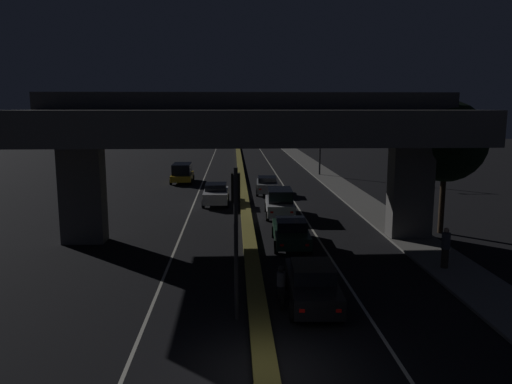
{
  "coord_description": "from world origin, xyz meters",
  "views": [
    {
      "loc": [
        -0.81,
        -12.19,
        7.04
      ],
      "look_at": [
        0.75,
        21.94,
        1.26
      ],
      "focal_mm": 35.0,
      "sensor_mm": 36.0,
      "label": 1
    }
  ],
  "objects_px": {
    "traffic_light_left_of_median": "(236,217)",
    "street_lamp": "(317,129)",
    "car_white_lead_oncoming": "(216,194)",
    "motorcycle_black_filtering_near": "(281,287)",
    "car_taxi_yellow_second_oncoming": "(182,173)",
    "car_dark_green_second": "(291,232)",
    "car_white_third": "(280,202)",
    "car_black_lead": "(312,284)",
    "pedestrian_on_sidewalk": "(445,248)",
    "car_silver_fourth": "(267,185)"
  },
  "relations": [
    {
      "from": "traffic_light_left_of_median",
      "to": "street_lamp",
      "type": "distance_m",
      "value": 36.73
    },
    {
      "from": "street_lamp",
      "to": "car_white_lead_oncoming",
      "type": "distance_m",
      "value": 18.82
    },
    {
      "from": "street_lamp",
      "to": "car_white_lead_oncoming",
      "type": "bearing_deg",
      "value": -122.85
    },
    {
      "from": "car_white_lead_oncoming",
      "to": "motorcycle_black_filtering_near",
      "type": "bearing_deg",
      "value": 9.41
    },
    {
      "from": "street_lamp",
      "to": "car_taxi_yellow_second_oncoming",
      "type": "distance_m",
      "value": 14.75
    },
    {
      "from": "car_dark_green_second",
      "to": "car_white_third",
      "type": "height_order",
      "value": "car_white_third"
    },
    {
      "from": "car_black_lead",
      "to": "pedestrian_on_sidewalk",
      "type": "bearing_deg",
      "value": -58.64
    },
    {
      "from": "car_silver_fourth",
      "to": "motorcycle_black_filtering_near",
      "type": "xyz_separation_m",
      "value": [
        -1.08,
        -23.52,
        -0.14
      ]
    },
    {
      "from": "street_lamp",
      "to": "car_dark_green_second",
      "type": "bearing_deg",
      "value": -102.1
    },
    {
      "from": "car_black_lead",
      "to": "pedestrian_on_sidewalk",
      "type": "xyz_separation_m",
      "value": [
        6.41,
        3.54,
        0.24
      ]
    },
    {
      "from": "car_dark_green_second",
      "to": "car_white_third",
      "type": "relative_size",
      "value": 1.06
    },
    {
      "from": "traffic_light_left_of_median",
      "to": "pedestrian_on_sidewalk",
      "type": "bearing_deg",
      "value": 26.95
    },
    {
      "from": "car_taxi_yellow_second_oncoming",
      "to": "motorcycle_black_filtering_near",
      "type": "distance_m",
      "value": 30.81
    },
    {
      "from": "car_white_lead_oncoming",
      "to": "pedestrian_on_sidewalk",
      "type": "distance_m",
      "value": 18.81
    },
    {
      "from": "street_lamp",
      "to": "car_white_third",
      "type": "xyz_separation_m",
      "value": [
        -5.64,
        -19.62,
        -3.96
      ]
    },
    {
      "from": "car_white_third",
      "to": "car_silver_fourth",
      "type": "relative_size",
      "value": 1.11
    },
    {
      "from": "car_white_lead_oncoming",
      "to": "car_taxi_yellow_second_oncoming",
      "type": "height_order",
      "value": "car_taxi_yellow_second_oncoming"
    },
    {
      "from": "car_taxi_yellow_second_oncoming",
      "to": "car_dark_green_second",
      "type": "bearing_deg",
      "value": 18.94
    },
    {
      "from": "car_white_third",
      "to": "pedestrian_on_sidewalk",
      "type": "xyz_separation_m",
      "value": [
        6.19,
        -11.4,
        0.1
      ]
    },
    {
      "from": "car_silver_fourth",
      "to": "car_white_lead_oncoming",
      "type": "height_order",
      "value": "car_white_lead_oncoming"
    },
    {
      "from": "street_lamp",
      "to": "car_silver_fourth",
      "type": "xyz_separation_m",
      "value": [
        -5.89,
        -10.93,
        -4.14
      ]
    },
    {
      "from": "traffic_light_left_of_median",
      "to": "car_white_third",
      "type": "distance_m",
      "value": 16.53
    },
    {
      "from": "car_silver_fourth",
      "to": "motorcycle_black_filtering_near",
      "type": "relative_size",
      "value": 2.29
    },
    {
      "from": "car_white_third",
      "to": "car_white_lead_oncoming",
      "type": "bearing_deg",
      "value": 47.91
    },
    {
      "from": "car_taxi_yellow_second_oncoming",
      "to": "car_silver_fourth",
      "type": "bearing_deg",
      "value": 48.93
    },
    {
      "from": "car_dark_green_second",
      "to": "car_taxi_yellow_second_oncoming",
      "type": "xyz_separation_m",
      "value": [
        -7.82,
        22.33,
        0.25
      ]
    },
    {
      "from": "car_black_lead",
      "to": "car_silver_fourth",
      "type": "xyz_separation_m",
      "value": [
        -0.04,
        23.64,
        -0.03
      ]
    },
    {
      "from": "car_white_lead_oncoming",
      "to": "car_taxi_yellow_second_oncoming",
      "type": "distance_m",
      "value": 11.64
    },
    {
      "from": "car_white_third",
      "to": "car_silver_fourth",
      "type": "distance_m",
      "value": 8.7
    },
    {
      "from": "car_taxi_yellow_second_oncoming",
      "to": "traffic_light_left_of_median",
      "type": "bearing_deg",
      "value": 8.6
    },
    {
      "from": "car_dark_green_second",
      "to": "motorcycle_black_filtering_near",
      "type": "bearing_deg",
      "value": 172.99
    },
    {
      "from": "car_white_lead_oncoming",
      "to": "car_silver_fourth",
      "type": "bearing_deg",
      "value": 138.33
    },
    {
      "from": "traffic_light_left_of_median",
      "to": "pedestrian_on_sidewalk",
      "type": "xyz_separation_m",
      "value": [
        9.15,
        4.65,
        -2.49
      ]
    },
    {
      "from": "car_black_lead",
      "to": "car_dark_green_second",
      "type": "distance_m",
      "value": 7.89
    },
    {
      "from": "car_white_lead_oncoming",
      "to": "car_taxi_yellow_second_oncoming",
      "type": "bearing_deg",
      "value": -161.64
    },
    {
      "from": "car_dark_green_second",
      "to": "car_white_lead_oncoming",
      "type": "relative_size",
      "value": 1.18
    },
    {
      "from": "car_silver_fourth",
      "to": "car_white_lead_oncoming",
      "type": "xyz_separation_m",
      "value": [
        -4.07,
        -4.5,
        0.04
      ]
    },
    {
      "from": "car_white_lead_oncoming",
      "to": "car_white_third",
      "type": "bearing_deg",
      "value": 46.34
    },
    {
      "from": "car_dark_green_second",
      "to": "car_white_third",
      "type": "distance_m",
      "value": 7.07
    },
    {
      "from": "car_white_third",
      "to": "car_white_lead_oncoming",
      "type": "relative_size",
      "value": 1.12
    },
    {
      "from": "traffic_light_left_of_median",
      "to": "car_black_lead",
      "type": "relative_size",
      "value": 1.09
    },
    {
      "from": "street_lamp",
      "to": "car_black_lead",
      "type": "height_order",
      "value": "street_lamp"
    },
    {
      "from": "car_black_lead",
      "to": "car_white_third",
      "type": "height_order",
      "value": "car_white_third"
    },
    {
      "from": "car_white_third",
      "to": "motorcycle_black_filtering_near",
      "type": "xyz_separation_m",
      "value": [
        -1.33,
        -14.83,
        -0.31
      ]
    },
    {
      "from": "motorcycle_black_filtering_near",
      "to": "street_lamp",
      "type": "bearing_deg",
      "value": -9.34
    },
    {
      "from": "car_dark_green_second",
      "to": "car_silver_fourth",
      "type": "bearing_deg",
      "value": 2.75
    },
    {
      "from": "car_silver_fourth",
      "to": "car_black_lead",
      "type": "bearing_deg",
      "value": -177.45
    },
    {
      "from": "car_white_third",
      "to": "car_taxi_yellow_second_oncoming",
      "type": "xyz_separation_m",
      "value": [
        -7.9,
        15.27,
        0.04
      ]
    },
    {
      "from": "car_black_lead",
      "to": "car_taxi_yellow_second_oncoming",
      "type": "relative_size",
      "value": 1.09
    },
    {
      "from": "car_silver_fourth",
      "to": "pedestrian_on_sidewalk",
      "type": "xyz_separation_m",
      "value": [
        6.45,
        -20.1,
        0.27
      ]
    }
  ]
}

